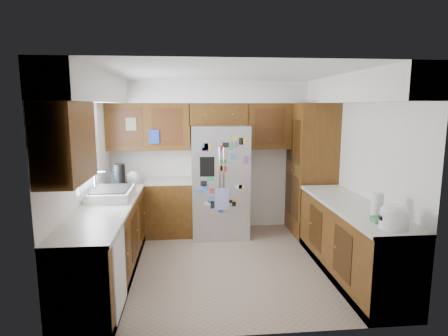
{
  "coord_description": "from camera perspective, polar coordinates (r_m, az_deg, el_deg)",
  "views": [
    {
      "loc": [
        -0.49,
        -4.74,
        2.11
      ],
      "look_at": [
        -0.01,
        0.35,
        1.26
      ],
      "focal_mm": 30.0,
      "sensor_mm": 36.0,
      "label": 1
    }
  ],
  "objects": [
    {
      "name": "fridge",
      "position": [
        6.08,
        -0.67,
        -1.99
      ],
      "size": [
        0.9,
        0.79,
        1.8
      ],
      "color": "#ADADB2",
      "rests_on": "ground"
    },
    {
      "name": "left_counter_run",
      "position": [
        5.13,
        -15.09,
        -9.99
      ],
      "size": [
        1.36,
        3.2,
        0.92
      ],
      "color": "#482B0D",
      "rests_on": "ground"
    },
    {
      "name": "right_counter_run",
      "position": [
        5.0,
        18.77,
        -10.79
      ],
      "size": [
        0.63,
        2.25,
        0.92
      ],
      "color": "#482B0D",
      "rests_on": "ground"
    },
    {
      "name": "left_counter_clutter",
      "position": [
        5.73,
        -14.95,
        -1.5
      ],
      "size": [
        0.44,
        0.74,
        0.38
      ],
      "color": "black",
      "rests_on": "left_counter_run"
    },
    {
      "name": "bridge_cabinet",
      "position": [
        6.19,
        -0.86,
        8.23
      ],
      "size": [
        0.96,
        0.34,
        0.35
      ],
      "primitive_type": "cube",
      "color": "#482B0D",
      "rests_on": "fridge"
    },
    {
      "name": "paper_towel",
      "position": [
        4.32,
        22.31,
        -5.34
      ],
      "size": [
        0.12,
        0.12,
        0.27
      ],
      "primitive_type": "cylinder",
      "color": "white",
      "rests_on": "right_counter_run"
    },
    {
      "name": "pantry",
      "position": [
        6.3,
        13.09,
        -0.22
      ],
      "size": [
        0.6,
        0.9,
        2.15
      ],
      "primitive_type": "cube",
      "color": "#482B0D",
      "rests_on": "ground"
    },
    {
      "name": "rice_cooker",
      "position": [
        4.05,
        24.47,
        -6.66
      ],
      "size": [
        0.28,
        0.27,
        0.24
      ],
      "color": "white",
      "rests_on": "right_counter_run"
    },
    {
      "name": "sink_assembly",
      "position": [
        5.07,
        -16.77,
        -3.73
      ],
      "size": [
        0.52,
        0.7,
        0.37
      ],
      "color": "white",
      "rests_on": "left_counter_run"
    },
    {
      "name": "floor",
      "position": [
        5.21,
        0.48,
        -14.41
      ],
      "size": [
        3.6,
        3.6,
        0.0
      ],
      "primitive_type": "plane",
      "color": "gray",
      "rests_on": "ground"
    },
    {
      "name": "room_shell",
      "position": [
        5.13,
        -1.09,
        6.26
      ],
      "size": [
        3.64,
        3.24,
        2.52
      ],
      "color": "white",
      "rests_on": "ground"
    },
    {
      "name": "fridge_top_items",
      "position": [
        6.13,
        -1.44,
        10.89
      ],
      "size": [
        0.71,
        0.29,
        0.24
      ],
      "color": "#1A1CA2",
      "rests_on": "bridge_cabinet"
    }
  ]
}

